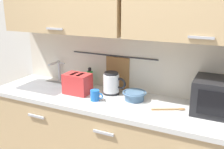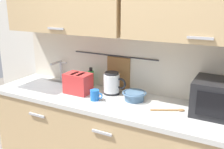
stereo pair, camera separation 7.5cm
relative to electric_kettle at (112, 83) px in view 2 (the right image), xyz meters
name	(u,v)px [view 2 (the right image)]	position (x,y,z in m)	size (l,w,h in m)	color
counter_unit	(118,145)	(0.13, -0.13, -0.54)	(2.53, 0.64, 0.90)	tan
back_wall_assembly	(132,27)	(0.14, 0.10, 0.52)	(3.70, 0.41, 2.50)	silver
sink_faucet	(60,68)	(-0.69, 0.10, 0.04)	(0.09, 0.17, 0.22)	#B2B5BA
electric_kettle	(112,83)	(0.00, 0.00, 0.00)	(0.23, 0.16, 0.21)	black
dish_soap_bottle	(91,78)	(-0.29, 0.09, -0.01)	(0.06, 0.06, 0.20)	green
mug_near_sink	(95,95)	(-0.05, -0.22, -0.05)	(0.12, 0.08, 0.09)	blue
mixing_bowl	(134,95)	(0.25, -0.06, -0.06)	(0.21, 0.21, 0.08)	#4C7093
toaster	(78,83)	(-0.29, -0.13, -0.01)	(0.26, 0.17, 0.19)	red
wooden_spoon	(172,110)	(0.61, -0.12, -0.10)	(0.26, 0.15, 0.01)	#9E7042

